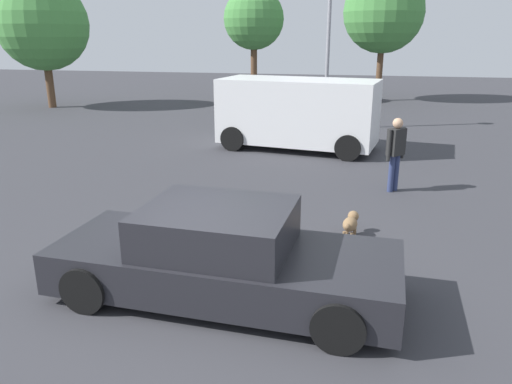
{
  "coord_description": "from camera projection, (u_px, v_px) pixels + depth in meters",
  "views": [
    {
      "loc": [
        1.94,
        -5.75,
        3.5
      ],
      "look_at": [
        0.23,
        2.16,
        0.9
      ],
      "focal_mm": 34.63,
      "sensor_mm": 36.0,
      "label": 1
    }
  ],
  "objects": [
    {
      "name": "pedestrian",
      "position": [
        396.0,
        148.0,
        11.22
      ],
      "size": [
        0.44,
        0.46,
        1.71
      ],
      "rotation": [
        0.0,
        0.0,
        5.56
      ],
      "color": "navy",
      "rests_on": "ground_plane"
    },
    {
      "name": "ground_plane",
      "position": [
        207.0,
        300.0,
        6.81
      ],
      "size": [
        80.0,
        80.0,
        0.0
      ],
      "primitive_type": "plane",
      "color": "#38383D"
    },
    {
      "name": "sedan_foreground",
      "position": [
        223.0,
        257.0,
        6.74
      ],
      "size": [
        4.78,
        2.13,
        1.3
      ],
      "rotation": [
        0.0,
        0.0,
        -0.05
      ],
      "color": "#232328",
      "rests_on": "ground_plane"
    },
    {
      "name": "van_white",
      "position": [
        298.0,
        112.0,
        15.41
      ],
      "size": [
        5.07,
        2.86,
        2.18
      ],
      "rotation": [
        0.0,
        0.0,
        -0.15
      ],
      "color": "white",
      "rests_on": "ground_plane"
    },
    {
      "name": "dog",
      "position": [
        351.0,
        223.0,
        8.89
      ],
      "size": [
        0.32,
        0.64,
        0.41
      ],
      "rotation": [
        0.0,
        0.0,
        1.38
      ],
      "color": "olive",
      "rests_on": "ground_plane"
    },
    {
      "name": "tree_back_left",
      "position": [
        42.0,
        25.0,
        23.46
      ],
      "size": [
        4.29,
        4.29,
        6.07
      ],
      "color": "brown",
      "rests_on": "ground_plane"
    },
    {
      "name": "tree_back_center",
      "position": [
        384.0,
        12.0,
        25.74
      ],
      "size": [
        4.19,
        4.19,
        6.69
      ],
      "color": "brown",
      "rests_on": "ground_plane"
    },
    {
      "name": "light_post_near",
      "position": [
        329.0,
        20.0,
        17.85
      ],
      "size": [
        0.44,
        0.44,
        5.76
      ],
      "color": "gray",
      "rests_on": "ground_plane"
    },
    {
      "name": "tree_back_right",
      "position": [
        254.0,
        19.0,
        24.88
      ],
      "size": [
        3.05,
        3.05,
        5.75
      ],
      "color": "brown",
      "rests_on": "ground_plane"
    }
  ]
}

